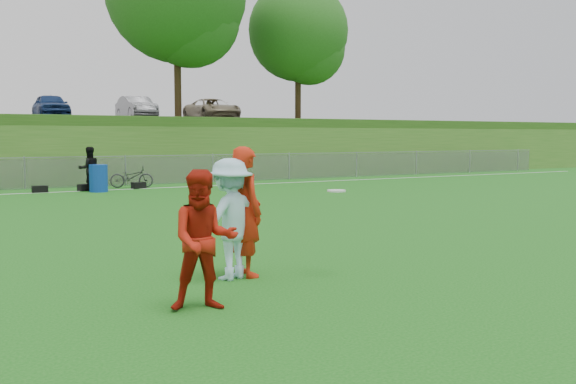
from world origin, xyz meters
TOP-DOWN VIEW (x-y plane):
  - ground at (0.00, 0.00)m, footprint 120.00×120.00m
  - sideline_far at (0.00, 18.00)m, footprint 60.00×0.10m
  - fence at (0.00, 20.00)m, footprint 58.00×0.06m
  - tree_green_far at (16.16, 25.92)m, footprint 5.88×5.88m
  - gear_bags at (0.77, 18.10)m, footprint 7.70×0.49m
  - player_red_left at (0.79, 1.51)m, footprint 0.49×0.72m
  - player_red_center at (-0.48, 0.05)m, footprint 0.98×0.85m
  - player_blue at (0.49, 1.43)m, footprint 1.30×1.00m
  - frisbee at (1.97, 0.85)m, footprint 0.28×0.28m
  - recycling_bin at (2.26, 17.39)m, footprint 0.83×0.83m
  - bicycle at (3.89, 18.70)m, footprint 1.81×1.03m

SIDE VIEW (x-z plane):
  - ground at x=0.00m, z-range 0.00..0.00m
  - sideline_far at x=0.00m, z-range 0.00..0.01m
  - gear_bags at x=0.77m, z-range 0.00..0.26m
  - bicycle at x=3.89m, z-range 0.00..0.90m
  - recycling_bin at x=2.26m, z-range 0.00..1.03m
  - fence at x=0.00m, z-range 0.00..1.30m
  - player_red_center at x=-0.48m, z-range 0.00..1.70m
  - player_blue at x=0.49m, z-range 0.00..1.78m
  - player_red_left at x=0.79m, z-range 0.00..1.95m
  - frisbee at x=1.97m, z-range 1.27..1.30m
  - tree_green_far at x=16.16m, z-range 3.87..12.06m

